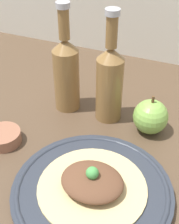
# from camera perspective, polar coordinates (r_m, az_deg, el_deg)

# --- Properties ---
(ground_plane) EXTENTS (1.80, 1.10, 0.04)m
(ground_plane) POSITION_cam_1_polar(r_m,az_deg,el_deg) (0.60, 1.86, -14.34)
(ground_plane) COLOR brown
(plate) EXTENTS (0.29, 0.29, 0.02)m
(plate) POSITION_cam_1_polar(r_m,az_deg,el_deg) (0.57, 0.49, -14.08)
(plate) COLOR #2D333D
(plate) RESTS_ON ground_plane
(plated_food) EXTENTS (0.19, 0.19, 0.05)m
(plated_food) POSITION_cam_1_polar(r_m,az_deg,el_deg) (0.55, 0.50, -12.87)
(plated_food) COLOR #D6BC7F
(plated_food) RESTS_ON plate
(cider_bottle_left) EXTENTS (0.06, 0.06, 0.25)m
(cider_bottle_left) POSITION_cam_1_polar(r_m,az_deg,el_deg) (0.72, -4.28, 7.43)
(cider_bottle_left) COLOR olive
(cider_bottle_left) RESTS_ON ground_plane
(cider_bottle_right) EXTENTS (0.06, 0.06, 0.25)m
(cider_bottle_right) POSITION_cam_1_polar(r_m,az_deg,el_deg) (0.68, 3.69, 5.73)
(cider_bottle_right) COLOR olive
(cider_bottle_right) RESTS_ON ground_plane
(apple) EXTENTS (0.08, 0.08, 0.09)m
(apple) POSITION_cam_1_polar(r_m,az_deg,el_deg) (0.69, 11.09, -0.83)
(apple) COLOR #84B74C
(apple) RESTS_ON ground_plane
(dipping_bowl) EXTENTS (0.08, 0.08, 0.03)m
(dipping_bowl) POSITION_cam_1_polar(r_m,az_deg,el_deg) (0.68, -15.48, -4.44)
(dipping_bowl) COLOR #996047
(dipping_bowl) RESTS_ON ground_plane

